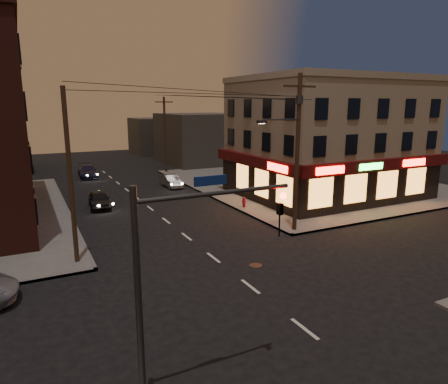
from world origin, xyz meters
TOP-DOWN VIEW (x-y plane):
  - ground at (0.00, 0.00)m, footprint 120.00×120.00m
  - sidewalk_ne at (18.00, 19.00)m, footprint 24.00×28.00m
  - pizza_building at (15.93, 13.43)m, footprint 15.85×12.85m
  - bg_building_ne_a at (14.00, 38.00)m, footprint 10.00×12.00m
  - bg_building_ne_b at (12.00, 52.00)m, footprint 8.00×8.00m
  - utility_pole_main at (6.68, 5.80)m, footprint 4.20×0.44m
  - utility_pole_far at (6.80, 32.00)m, footprint 0.26×0.26m
  - utility_pole_west at (-6.80, 6.50)m, footprint 0.24×0.24m
  - traffic_signal at (-5.57, -5.60)m, footprint 4.49×0.32m
  - sedan_near at (-3.63, 18.11)m, footprint 1.96×4.12m
  - sedan_mid at (4.42, 23.41)m, footprint 1.44×3.84m
  - sedan_far at (-2.32, 33.06)m, footprint 2.28×4.98m
  - fire_hydrant at (6.72, 12.41)m, footprint 0.38×0.38m

SIDE VIEW (x-z plane):
  - ground at x=0.00m, z-range 0.00..0.00m
  - sidewalk_ne at x=18.00m, z-range 0.00..0.15m
  - fire_hydrant at x=6.72m, z-range 0.19..1.02m
  - sedan_mid at x=4.42m, z-range 0.00..1.25m
  - sedan_near at x=-3.63m, z-range 0.00..1.36m
  - sedan_far at x=-2.32m, z-range 0.00..1.41m
  - bg_building_ne_b at x=12.00m, z-range 0.00..6.00m
  - bg_building_ne_a at x=14.00m, z-range 0.00..7.00m
  - traffic_signal at x=-5.57m, z-range 0.92..7.39m
  - utility_pole_far at x=6.80m, z-range 0.15..9.15m
  - utility_pole_west at x=-6.80m, z-range 0.15..9.15m
  - pizza_building at x=15.93m, z-range 0.10..10.60m
  - utility_pole_main at x=6.68m, z-range 0.76..10.76m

